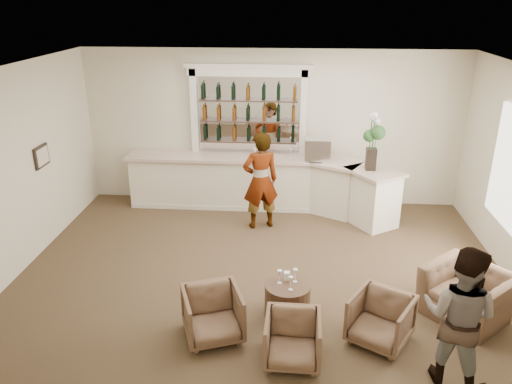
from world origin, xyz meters
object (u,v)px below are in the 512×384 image
Objects in this scene: armchair_left at (213,314)px; espresso_machine at (317,149)px; cocktail_table at (287,300)px; armchair_center at (293,339)px; flower_vase at (373,138)px; guest at (459,317)px; armchair_far at (467,293)px; armchair_right at (380,319)px; bar_counter at (263,183)px; sommelier at (260,181)px.

armchair_left is 1.48× the size of espresso_machine.
armchair_center reaches higher than cocktail_table.
espresso_machine is (1.49, 4.36, 1.02)m from armchair_left.
armchair_center is 4.68m from flower_vase.
armchair_far is at bearing -80.94° from guest.
bar_counter is at bearing 143.75° from armchair_right.
armchair_left is (-0.39, -3.49, -0.62)m from sommelier.
espresso_machine is at bearing 167.41° from armchair_far.
sommelier is at bearing -25.20° from guest.
espresso_machine is at bearing 82.34° from cocktail_table.
armchair_center is (0.69, -4.78, -0.25)m from bar_counter.
bar_counter is 1.37m from espresso_machine.
guest is at bearing -65.58° from armchair_far.
flower_vase is at bearing 116.25° from armchair_right.
guest is 2.38× the size of armchair_right.
armchair_left is 1.14m from armchair_center.
espresso_machine is (1.10, 0.87, 0.40)m from sommelier.
guest reaches higher than armchair_left.
armchair_center is (-1.89, 0.17, -0.56)m from guest.
armchair_far is (1.32, 0.69, 0.02)m from armchair_right.
armchair_right is (1.15, 0.47, 0.02)m from armchair_center.
armchair_far is at bearing -60.92° from espresso_machine.
guest is at bearing -4.28° from armchair_center.
flower_vase is at bearing -28.85° from espresso_machine.
armchair_far is (3.53, 0.76, 0.01)m from armchair_left.
cocktail_table is 3.06m from sommelier.
armchair_far is (3.14, -2.72, -0.61)m from sommelier.
armchair_right is at bearing 23.31° from armchair_center.
bar_counter is at bearing -30.00° from guest.
armchair_far is at bearing -8.25° from armchair_left.
guest reaches higher than armchair_right.
armchair_center is at bearing -81.82° from bar_counter.
sommelier is 3.99m from armchair_center.
espresso_machine is at bearing -1.03° from bar_counter.
espresso_machine is 0.45× the size of flower_vase.
armchair_left is 4.78m from flower_vase.
armchair_far is at bearing 26.13° from armchair_center.
armchair_center is at bearing 27.35° from guest.
armchair_left reaches higher than armchair_center.
armchair_right is at bearing 98.35° from sommelier.
espresso_machine is at bearing 130.20° from armchair_right.
flower_vase is (2.12, -0.57, 1.20)m from bar_counter.
flower_vase is (-1.03, 3.05, 1.42)m from armchair_far.
armchair_left is (-0.98, -0.57, 0.10)m from cocktail_table.
flower_vase is (-0.45, 4.38, 0.89)m from guest.
flower_vase is at bearing -51.62° from guest.
flower_vase is (1.01, -0.55, 0.41)m from espresso_machine.
armchair_left is at bearing -119.90° from armchair_far.
armchair_right is 1.49m from armchair_far.
bar_counter is at bearing 64.61° from armchair_left.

